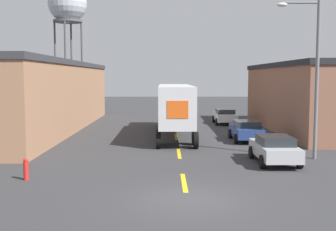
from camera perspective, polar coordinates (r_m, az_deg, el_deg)
The scene contains 10 objects.
ground_plane at distance 15.71m, azimuth 2.57°, elevation -11.24°, with size 160.00×160.00×0.00m, color #333335.
road_centerline at distance 24.67m, azimuth 1.50°, elevation -5.16°, with size 0.20×16.68×0.01m.
warehouse_right at distance 37.53m, azimuth 20.50°, elevation 2.40°, with size 9.35×19.45×5.60m.
semi_truck at distance 32.18m, azimuth 0.88°, elevation 1.49°, with size 2.71×13.98×3.85m.
parked_car_right_mid at distance 29.88m, azimuth 10.56°, elevation -1.93°, with size 2.05×4.20×1.43m.
parked_car_right_far at distance 40.34m, azimuth 7.72°, elevation -0.04°, with size 2.05×4.20×1.43m.
parked_car_right_near at distance 22.51m, azimuth 14.22°, elevation -4.35°, with size 2.05×4.20×1.43m.
water_tower at distance 65.36m, azimuth -13.46°, elevation 14.35°, with size 5.66×5.66×18.04m.
street_lamp at distance 23.98m, azimuth 18.99°, elevation 6.00°, with size 2.35×0.32×8.52m.
fire_hydrant at distance 19.37m, azimuth -18.68°, elevation -6.89°, with size 0.22×0.22×0.96m.
Camera 1 is at (-0.77, -15.05, 4.46)m, focal length 45.00 mm.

